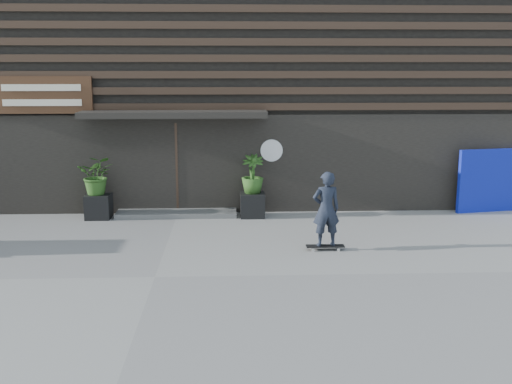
{
  "coord_description": "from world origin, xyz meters",
  "views": [
    {
      "loc": [
        1.37,
        -10.37,
        3.67
      ],
      "look_at": [
        1.89,
        2.1,
        1.1
      ],
      "focal_mm": 42.71,
      "sensor_mm": 36.0,
      "label": 1
    }
  ],
  "objects_px": {
    "blue_tarp": "(489,181)",
    "skateboarder": "(326,209)",
    "planter_pot_left": "(99,206)",
    "planter_pot_right": "(253,205)"
  },
  "relations": [
    {
      "from": "blue_tarp",
      "to": "skateboarder",
      "type": "distance_m",
      "value": 5.7
    },
    {
      "from": "planter_pot_left",
      "to": "planter_pot_right",
      "type": "distance_m",
      "value": 3.8
    },
    {
      "from": "planter_pot_right",
      "to": "skateboarder",
      "type": "bearing_deg",
      "value": -64.56
    },
    {
      "from": "planter_pot_right",
      "to": "skateboarder",
      "type": "relative_size",
      "value": 0.37
    },
    {
      "from": "planter_pot_left",
      "to": "skateboarder",
      "type": "bearing_deg",
      "value": -29.27
    },
    {
      "from": "planter_pot_right",
      "to": "blue_tarp",
      "type": "xyz_separation_m",
      "value": [
        6.09,
        0.3,
        0.51
      ]
    },
    {
      "from": "blue_tarp",
      "to": "skateboarder",
      "type": "height_order",
      "value": "skateboarder"
    },
    {
      "from": "planter_pot_left",
      "to": "blue_tarp",
      "type": "relative_size",
      "value": 0.35
    },
    {
      "from": "blue_tarp",
      "to": "skateboarder",
      "type": "xyz_separation_m",
      "value": [
        -4.71,
        -3.2,
        0.04
      ]
    },
    {
      "from": "planter_pot_right",
      "to": "blue_tarp",
      "type": "relative_size",
      "value": 0.35
    }
  ]
}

